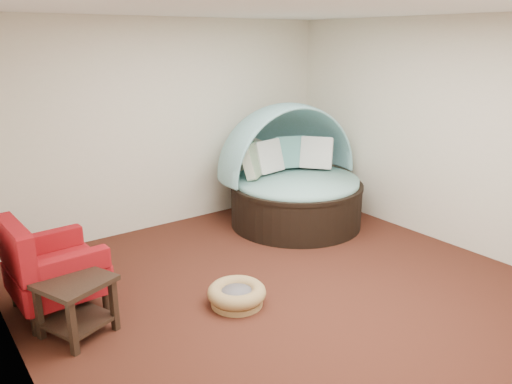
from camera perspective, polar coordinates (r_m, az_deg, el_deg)
floor at (r=5.37m, az=3.14°, el=-10.98°), size 5.00×5.00×0.00m
wall_back at (r=6.94m, az=-9.97°, el=7.54°), size 5.00×0.00×5.00m
wall_left at (r=3.85m, az=-26.68°, el=-1.83°), size 0.00×5.00×5.00m
wall_right at (r=6.71m, az=20.20°, el=6.43°), size 0.00×5.00×5.00m
ceiling at (r=4.74m, az=3.73°, el=20.39°), size 5.00×5.00×0.00m
canopy_daybed at (r=7.00m, az=4.16°, el=2.66°), size 2.10×2.02×1.69m
pet_basket at (r=5.04m, az=-2.21°, el=-11.63°), size 0.71×0.71×0.20m
red_armchair at (r=5.16m, az=-22.49°, el=-8.08°), size 0.86×0.86×0.96m
side_table at (r=4.73m, az=-19.91°, el=-11.43°), size 0.73×0.73×0.54m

